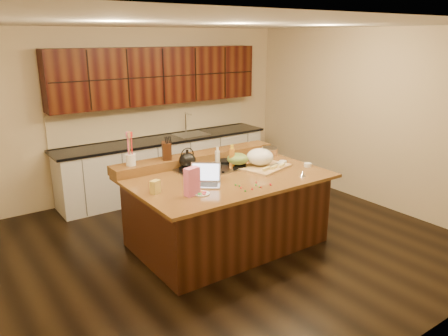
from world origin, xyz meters
TOP-DOWN VIEW (x-y plane):
  - room at (0.00, 0.00)m, footprint 5.52×5.02m
  - island at (0.00, 0.00)m, footprint 2.40×1.60m
  - back_ledge at (0.00, 0.70)m, footprint 2.40×0.30m
  - cooktop at (0.00, 0.30)m, footprint 0.92×0.52m
  - back_counter at (0.30, 2.23)m, footprint 3.70×0.66m
  - kettle at (-0.30, 0.43)m, footprint 0.24×0.24m
  - green_bowl at (0.30, 0.17)m, footprint 0.28×0.28m
  - laptop at (-0.40, -0.14)m, footprint 0.44×0.43m
  - oil_bottle at (0.21, 0.17)m, footprint 0.09×0.09m
  - vinegar_bottle at (0.04, 0.25)m, footprint 0.08×0.08m
  - wooden_tray at (0.57, 0.02)m, footprint 0.70×0.59m
  - ramekin_a at (1.09, -0.31)m, footprint 0.12×0.12m
  - ramekin_b at (0.91, -0.04)m, footprint 0.12×0.12m
  - ramekin_c at (0.82, -0.08)m, footprint 0.11×0.11m
  - strainer_bowl at (1.07, 0.43)m, footprint 0.30×0.30m
  - kitchen_timer at (0.74, -0.57)m, footprint 0.10×0.10m
  - pink_bag at (-0.71, -0.36)m, footprint 0.18×0.12m
  - candy_plate at (-0.61, -0.40)m, footprint 0.20×0.20m
  - package_box at (-1.01, -0.08)m, footprint 0.13×0.11m
  - utensil_crock at (-0.94, 0.70)m, footprint 0.14×0.14m
  - knife_block at (-0.45, 0.70)m, footprint 0.17×0.21m
  - gumdrop_0 at (-0.08, -0.61)m, footprint 0.02×0.02m
  - gumdrop_1 at (-0.13, -0.44)m, footprint 0.02×0.02m
  - gumdrop_2 at (0.21, -0.59)m, footprint 0.02×0.02m
  - gumdrop_3 at (-0.18, -0.61)m, footprint 0.02×0.02m
  - gumdrop_4 at (0.05, -0.61)m, footprint 0.02×0.02m
  - gumdrop_5 at (0.04, -0.60)m, footprint 0.02×0.02m
  - gumdrop_6 at (-0.15, -0.50)m, footprint 0.02×0.02m
  - gumdrop_7 at (0.05, -0.52)m, footprint 0.02×0.02m
  - gumdrop_8 at (0.12, -0.44)m, footprint 0.02×0.02m
  - gumdrop_9 at (-0.14, -0.38)m, footprint 0.02×0.02m
  - gumdrop_10 at (0.19, -0.61)m, footprint 0.02×0.02m

SIDE VIEW (x-z plane):
  - island at x=0.00m, z-range 0.00..0.92m
  - candy_plate at x=-0.61m, z-range 0.92..0.93m
  - gumdrop_0 at x=-0.08m, z-range 0.92..0.94m
  - gumdrop_1 at x=-0.13m, z-range 0.92..0.94m
  - gumdrop_2 at x=0.21m, z-range 0.92..0.94m
  - gumdrop_3 at x=-0.18m, z-range 0.92..0.94m
  - gumdrop_4 at x=0.05m, z-range 0.92..0.94m
  - gumdrop_5 at x=0.04m, z-range 0.92..0.94m
  - gumdrop_6 at x=-0.15m, z-range 0.92..0.94m
  - gumdrop_7 at x=0.05m, z-range 0.92..0.94m
  - gumdrop_8 at x=0.12m, z-range 0.92..0.94m
  - gumdrop_9 at x=-0.14m, z-range 0.92..0.94m
  - gumdrop_10 at x=0.19m, z-range 0.92..0.94m
  - cooktop at x=0.00m, z-range 0.91..0.96m
  - ramekin_a at x=1.09m, z-range 0.92..0.96m
  - ramekin_b at x=0.91m, z-range 0.92..0.96m
  - ramekin_c at x=0.82m, z-range 0.92..0.96m
  - kitchen_timer at x=0.74m, z-range 0.92..0.99m
  - strainer_bowl at x=1.07m, z-range 0.92..1.01m
  - back_ledge at x=0.00m, z-range 0.92..1.04m
  - back_counter at x=0.30m, z-range -0.22..2.18m
  - laptop at x=-0.40m, z-range 0.86..1.11m
  - package_box at x=-1.01m, z-range 0.92..1.07m
  - wooden_tray at x=0.57m, z-range 0.91..1.15m
  - green_bowl at x=0.30m, z-range 0.97..1.12m
  - vinegar_bottle at x=0.04m, z-range 0.92..1.17m
  - oil_bottle at x=0.21m, z-range 0.92..1.19m
  - kettle at x=-0.30m, z-range 0.97..1.16m
  - pink_bag at x=-0.71m, z-range 0.92..1.23m
  - utensil_crock at x=-0.94m, z-range 1.04..1.18m
  - knife_block at x=-0.45m, z-range 1.04..1.26m
  - room at x=0.00m, z-range -0.01..2.71m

